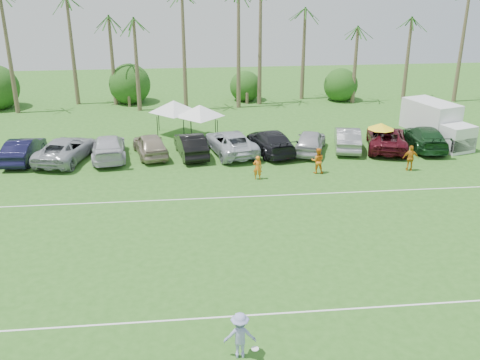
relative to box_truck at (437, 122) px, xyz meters
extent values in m
plane|color=#2D611D|center=(-19.45, -23.27, -1.71)|extent=(120.00, 120.00, 0.00)
cube|color=white|center=(-19.45, -21.27, -1.70)|extent=(80.00, 0.10, 0.01)
cube|color=white|center=(-19.45, -9.27, -1.70)|extent=(80.00, 0.10, 0.01)
cone|color=brown|center=(-36.45, 14.73, 2.79)|extent=(0.44, 0.44, 9.00)
cone|color=brown|center=(-31.45, 14.73, 3.29)|extent=(0.44, 0.44, 10.00)
cone|color=brown|center=(-27.45, 14.73, 3.79)|extent=(0.44, 0.44, 11.00)
cone|color=brown|center=(-23.45, 14.73, 2.29)|extent=(0.44, 0.44, 8.00)
cone|color=brown|center=(-19.45, 14.73, 2.79)|extent=(0.44, 0.44, 9.00)
cone|color=brown|center=(-15.45, 14.73, 3.29)|extent=(0.44, 0.44, 10.00)
cone|color=brown|center=(-11.45, 14.73, 3.79)|extent=(0.44, 0.44, 11.00)
cone|color=brown|center=(-6.45, 14.73, 2.29)|extent=(0.44, 0.44, 8.00)
cone|color=brown|center=(-1.45, 14.73, 2.79)|extent=(0.44, 0.44, 9.00)
cone|color=brown|center=(3.55, 14.73, 3.29)|extent=(0.44, 0.44, 10.00)
cone|color=brown|center=(7.55, 14.73, 3.79)|extent=(0.44, 0.44, 11.00)
cylinder|color=brown|center=(-25.45, 15.73, -1.01)|extent=(0.30, 0.30, 1.40)
sphere|color=#194513|center=(-25.45, 15.73, 0.09)|extent=(4.00, 4.00, 4.00)
cylinder|color=brown|center=(-13.45, 15.73, -1.01)|extent=(0.30, 0.30, 1.40)
sphere|color=#194513|center=(-13.45, 15.73, 0.09)|extent=(4.00, 4.00, 4.00)
cylinder|color=brown|center=(-3.45, 15.73, -1.01)|extent=(0.30, 0.30, 1.40)
sphere|color=#194513|center=(-3.45, 15.73, 0.09)|extent=(4.00, 4.00, 4.00)
imported|color=orange|center=(-15.25, -6.40, -0.89)|extent=(0.64, 0.46, 1.63)
imported|color=orange|center=(-11.02, -5.70, -0.82)|extent=(0.97, 0.81, 1.79)
imported|color=orange|center=(-4.52, -5.89, -0.81)|extent=(1.12, 0.64, 1.80)
cube|color=silver|center=(-0.23, 0.74, 0.28)|extent=(3.64, 4.98, 2.42)
cube|color=silver|center=(0.69, -2.22, -0.69)|extent=(2.65, 2.33, 2.03)
cube|color=black|center=(0.91, -2.91, -0.98)|extent=(2.21, 0.94, 0.97)
cube|color=#E5590C|center=(0.93, 1.11, -0.16)|extent=(0.48, 1.49, 0.87)
cylinder|color=black|center=(-0.29, -2.32, -1.27)|extent=(0.54, 0.92, 0.87)
cylinder|color=black|center=(1.56, -1.74, -1.27)|extent=(0.54, 0.92, 0.87)
cylinder|color=black|center=(-1.50, 1.56, -1.27)|extent=(0.54, 0.92, 0.87)
cylinder|color=black|center=(0.35, 2.14, -1.27)|extent=(0.54, 0.92, 0.87)
cylinder|color=black|center=(-22.15, 3.10, -0.73)|extent=(0.06, 0.06, 1.95)
cylinder|color=black|center=(-19.43, 3.10, -0.73)|extent=(0.06, 0.06, 1.95)
cylinder|color=black|center=(-22.15, 5.83, -0.73)|extent=(0.06, 0.06, 1.95)
cylinder|color=black|center=(-19.43, 5.83, -0.73)|extent=(0.06, 0.06, 1.95)
pyramid|color=silver|center=(-20.79, 4.47, 1.22)|extent=(4.22, 4.22, 0.98)
cylinder|color=black|center=(-20.03, 1.65, -0.76)|extent=(0.06, 0.06, 1.91)
cylinder|color=black|center=(-17.37, 1.65, -0.76)|extent=(0.06, 0.06, 1.91)
cylinder|color=black|center=(-20.03, 4.31, -0.76)|extent=(0.06, 0.06, 1.91)
cylinder|color=black|center=(-17.37, 4.31, -0.76)|extent=(0.06, 0.06, 1.91)
pyramid|color=white|center=(-18.70, 2.98, 1.15)|extent=(4.12, 4.12, 0.95)
cylinder|color=black|center=(-5.25, -1.75, -0.69)|extent=(0.05, 0.05, 2.03)
cone|color=yellow|center=(-5.25, -1.75, 0.32)|extent=(2.03, 2.03, 0.46)
imported|color=#9699D5|center=(-18.24, -23.64, -0.81)|extent=(1.20, 0.72, 1.80)
cylinder|color=white|center=(-17.73, -23.95, -1.19)|extent=(0.27, 0.27, 0.03)
imported|color=black|center=(-31.61, -1.08, -0.85)|extent=(2.14, 5.30, 1.71)
imported|color=#9CA0A6|center=(-28.59, -1.26, -0.85)|extent=(4.20, 6.66, 1.71)
imported|color=silver|center=(-25.58, -1.07, -0.85)|extent=(3.09, 6.15, 1.71)
imported|color=gray|center=(-22.56, -0.83, -0.85)|extent=(3.18, 5.37, 1.71)
imported|color=black|center=(-19.54, -1.14, -0.85)|extent=(2.66, 5.43, 1.71)
imported|color=#B3B8C0|center=(-16.52, -0.89, -0.85)|extent=(4.14, 6.64, 1.71)
imported|color=black|center=(-13.50, -1.00, -0.85)|extent=(3.50, 6.26, 1.71)
imported|color=#AEADB3|center=(-10.49, -1.24, -0.85)|extent=(3.62, 5.42, 1.71)
imported|color=gray|center=(-7.47, -0.78, -0.85)|extent=(2.96, 5.48, 1.71)
imported|color=#4D0E18|center=(-4.45, -1.10, -0.85)|extent=(4.49, 6.72, 1.71)
imported|color=#15391A|center=(-1.43, -1.20, -0.85)|extent=(3.09, 6.15, 1.71)
camera|label=1|loc=(-19.88, -39.21, 11.41)|focal=40.00mm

